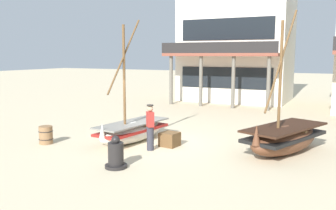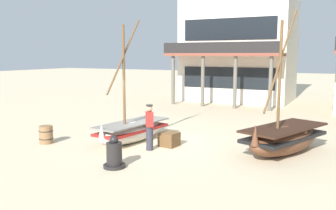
{
  "view_description": "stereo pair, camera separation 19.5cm",
  "coord_description": "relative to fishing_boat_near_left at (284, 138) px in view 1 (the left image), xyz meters",
  "views": [
    {
      "loc": [
        6.61,
        -12.17,
        3.47
      ],
      "look_at": [
        0.0,
        1.0,
        1.4
      ],
      "focal_mm": 38.45,
      "sensor_mm": 36.0,
      "label": 1
    },
    {
      "loc": [
        6.79,
        -12.08,
        3.47
      ],
      "look_at": [
        0.0,
        1.0,
        1.4
      ],
      "focal_mm": 38.45,
      "sensor_mm": 36.0,
      "label": 2
    }
  ],
  "objects": [
    {
      "name": "ground_plane",
      "position": [
        -4.72,
        -0.75,
        -0.55
      ],
      "size": [
        120.0,
        120.0,
        0.0
      ],
      "primitive_type": "plane",
      "color": "beige"
    },
    {
      "name": "fishing_boat_centre_large",
      "position": [
        -5.7,
        -1.0,
        -0.09
      ],
      "size": [
        1.66,
        3.61,
        4.83
      ],
      "color": "silver",
      "rests_on": "ground"
    },
    {
      "name": "fisherman_by_hull",
      "position": [
        -4.43,
        -1.76,
        0.28
      ],
      "size": [
        0.41,
        0.41,
        1.68
      ],
      "color": "#33333D",
      "rests_on": "ground"
    },
    {
      "name": "harbor_building_main",
      "position": [
        -5.86,
        14.15,
        4.64
      ],
      "size": [
        8.15,
        7.61,
        10.41
      ],
      "color": "silver",
      "rests_on": "ground"
    },
    {
      "name": "cargo_crate",
      "position": [
        -4.06,
        -0.91,
        -0.29
      ],
      "size": [
        0.71,
        0.71,
        0.53
      ],
      "primitive_type": "cube",
      "rotation": [
        0.0,
        0.0,
        1.46
      ],
      "color": "brown",
      "rests_on": "ground"
    },
    {
      "name": "wooden_barrel",
      "position": [
        -8.56,
        -2.76,
        -0.2
      ],
      "size": [
        0.56,
        0.56,
        0.7
      ],
      "color": "olive",
      "rests_on": "ground"
    },
    {
      "name": "fishing_boat_near_left",
      "position": [
        0.0,
        0.0,
        0.0
      ],
      "size": [
        2.6,
        3.93,
        4.99
      ],
      "color": "brown",
      "rests_on": "ground"
    },
    {
      "name": "capstan_winch",
      "position": [
        -4.37,
        -4.04,
        -0.15
      ],
      "size": [
        0.69,
        0.69,
        1.01
      ],
      "color": "black",
      "rests_on": "ground"
    }
  ]
}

